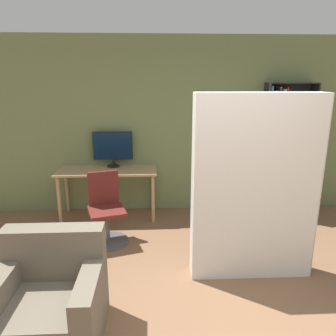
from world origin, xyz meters
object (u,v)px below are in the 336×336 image
Objects in this scene: office_chair at (106,215)px; armchair at (50,301)px; bookshelf at (280,148)px; mattress_near at (255,189)px; monitor at (113,147)px.

armchair is at bearing -98.48° from office_chair.
office_chair is 0.45× the size of bookshelf.
bookshelf is at bearing 42.59° from armchair.
armchair is at bearing -156.88° from mattress_near.
bookshelf reaches higher than mattress_near.
bookshelf is 2.04m from mattress_near.
monitor is 1.20m from office_chair.
monitor is 2.60m from bookshelf.
armchair is (-0.24, -1.64, -0.04)m from office_chair.
mattress_near is at bearing -47.68° from monitor.
office_chair is at bearing -90.05° from monitor.
monitor is 2.73m from armchair.
monitor is at bearing 132.32° from mattress_near.
bookshelf is (2.60, 0.98, 0.66)m from office_chair.
mattress_near reaches higher than office_chair.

